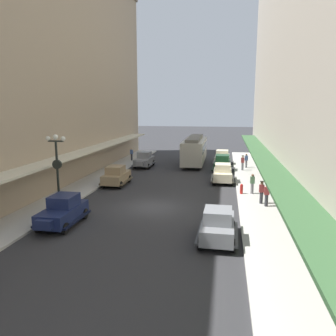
# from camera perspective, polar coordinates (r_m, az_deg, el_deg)

# --- Properties ---
(ground_plane) EXTENTS (200.00, 200.00, 0.00)m
(ground_plane) POSITION_cam_1_polar(r_m,az_deg,el_deg) (24.50, -2.39, -6.65)
(ground_plane) COLOR #2D2D30
(sidewalk_left) EXTENTS (3.00, 60.00, 0.15)m
(sidewalk_left) POSITION_cam_1_polar(r_m,az_deg,el_deg) (27.01, -18.22, -5.38)
(sidewalk_left) COLOR #B7B5AD
(sidewalk_left) RESTS_ON ground
(sidewalk_right) EXTENTS (3.00, 60.00, 0.15)m
(sidewalk_right) POSITION_cam_1_polar(r_m,az_deg,el_deg) (24.10, 15.46, -7.13)
(sidewalk_right) COLOR #B7B5AD
(sidewalk_right) RESTS_ON ground
(building_row_left) EXTENTS (4.30, 60.00, 23.53)m
(building_row_left) POSITION_cam_1_polar(r_m,az_deg,el_deg) (27.86, -24.92, 18.94)
(building_row_left) COLOR gray
(building_row_left) RESTS_ON ground
(building_row_right) EXTENTS (4.30, 60.00, 26.14)m
(building_row_right) POSITION_cam_1_polar(r_m,az_deg,el_deg) (24.22, 24.14, 23.61)
(building_row_right) COLOR #B2A899
(building_row_right) RESTS_ON ground
(parked_car_0) EXTENTS (2.16, 4.27, 1.84)m
(parked_car_0) POSITION_cam_1_polar(r_m,az_deg,el_deg) (21.64, -17.37, -6.83)
(parked_car_0) COLOR #19234C
(parked_car_0) RESTS_ON ground
(parked_car_1) EXTENTS (2.20, 4.28, 1.84)m
(parked_car_1) POSITION_cam_1_polar(r_m,az_deg,el_deg) (18.53, 8.43, -9.37)
(parked_car_1) COLOR slate
(parked_car_1) RESTS_ON ground
(parked_car_2) EXTENTS (2.15, 4.26, 1.84)m
(parked_car_2) POSITION_cam_1_polar(r_m,az_deg,el_deg) (31.32, -8.73, -1.21)
(parked_car_2) COLOR #997F5B
(parked_car_2) RESTS_ON ground
(parked_car_3) EXTENTS (2.28, 4.31, 1.84)m
(parked_car_3) POSITION_cam_1_polar(r_m,az_deg,el_deg) (37.97, 9.17, 0.81)
(parked_car_3) COLOR #193D23
(parked_car_3) RESTS_ON ground
(parked_car_4) EXTENTS (2.15, 4.26, 1.84)m
(parked_car_4) POSITION_cam_1_polar(r_m,az_deg,el_deg) (40.33, -4.07, 1.47)
(parked_car_4) COLOR slate
(parked_car_4) RESTS_ON ground
(parked_car_5) EXTENTS (2.24, 4.30, 1.84)m
(parked_car_5) POSITION_cam_1_polar(r_m,az_deg,el_deg) (42.51, 9.15, 1.82)
(parked_car_5) COLOR beige
(parked_car_5) RESTS_ON ground
(parked_car_6) EXTENTS (2.19, 4.28, 1.84)m
(parked_car_6) POSITION_cam_1_polar(r_m,az_deg,el_deg) (32.52, 9.22, -0.79)
(parked_car_6) COLOR beige
(parked_car_6) RESTS_ON ground
(streetcar) EXTENTS (2.58, 9.61, 3.46)m
(streetcar) POSITION_cam_1_polar(r_m,az_deg,el_deg) (42.24, 4.51, 3.18)
(streetcar) COLOR #ADA899
(streetcar) RESTS_ON ground
(lamp_post_with_clock) EXTENTS (1.42, 0.44, 5.16)m
(lamp_post_with_clock) POSITION_cam_1_polar(r_m,az_deg,el_deg) (24.37, -18.21, -0.03)
(lamp_post_with_clock) COLOR black
(lamp_post_with_clock) RESTS_ON sidewalk_left
(fire_hydrant) EXTENTS (0.24, 0.24, 0.82)m
(fire_hydrant) POSITION_cam_1_polar(r_m,az_deg,el_deg) (28.13, 12.32, -3.45)
(fire_hydrant) COLOR #B21E19
(fire_hydrant) RESTS_ON sidewalk_right
(pedestrian_0) EXTENTS (0.36, 0.24, 1.64)m
(pedestrian_0) POSITION_cam_1_polar(r_m,az_deg,el_deg) (44.63, -6.17, 2.36)
(pedestrian_0) COLOR #2D2D33
(pedestrian_0) RESTS_ON sidewalk_left
(pedestrian_1) EXTENTS (0.36, 0.24, 1.64)m
(pedestrian_1) POSITION_cam_1_polar(r_m,az_deg,el_deg) (28.27, 14.07, -2.56)
(pedestrian_1) COLOR slate
(pedestrian_1) RESTS_ON sidewalk_right
(pedestrian_2) EXTENTS (0.36, 0.28, 1.67)m
(pedestrian_2) POSITION_cam_1_polar(r_m,az_deg,el_deg) (24.97, 16.34, -4.32)
(pedestrian_2) COLOR #2D2D33
(pedestrian_2) RESTS_ON sidewalk_right
(pedestrian_3) EXTENTS (0.36, 0.28, 1.67)m
(pedestrian_3) POSITION_cam_1_polar(r_m,az_deg,el_deg) (38.39, 12.50, 0.90)
(pedestrian_3) COLOR slate
(pedestrian_3) RESTS_ON sidewalk_right
(pedestrian_4) EXTENTS (0.36, 0.24, 1.64)m
(pedestrian_4) POSITION_cam_1_polar(r_m,az_deg,el_deg) (40.14, 13.09, 1.25)
(pedestrian_4) COLOR slate
(pedestrian_4) RESTS_ON sidewalk_right
(pedestrian_5) EXTENTS (0.36, 0.28, 1.67)m
(pedestrian_5) POSITION_cam_1_polar(r_m,az_deg,el_deg) (25.59, 15.53, -3.93)
(pedestrian_5) COLOR #2D2D33
(pedestrian_5) RESTS_ON sidewalk_right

